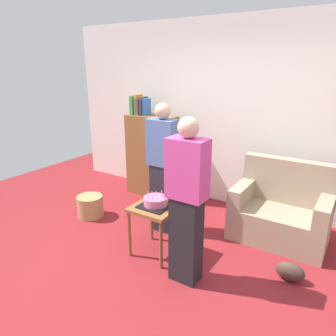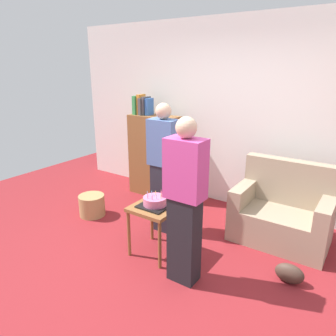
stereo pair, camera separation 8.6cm
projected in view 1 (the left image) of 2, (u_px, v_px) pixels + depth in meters
name	position (u px, v px, depth m)	size (l,w,h in m)	color
ground_plane	(160.00, 271.00, 3.28)	(8.00, 8.00, 0.00)	maroon
wall_back	(239.00, 116.00, 4.49)	(6.00, 0.10, 2.70)	silver
couch	(281.00, 212.00, 3.81)	(1.10, 0.70, 0.96)	gray
bookshelf	(152.00, 154.00, 5.05)	(0.80, 0.36, 1.61)	brown
side_table	(156.00, 213.00, 3.44)	(0.48, 0.48, 0.58)	brown
birthday_cake	(156.00, 202.00, 3.40)	(0.32, 0.32, 0.17)	black
person_blowing_candles	(163.00, 168.00, 3.87)	(0.36, 0.22, 1.63)	#23232D
person_holding_cake	(187.00, 202.00, 2.91)	(0.36, 0.22, 1.63)	black
wicker_basket	(90.00, 206.00, 4.42)	(0.36, 0.36, 0.30)	#A88451
handbag	(290.00, 271.00, 3.10)	(0.28, 0.14, 0.20)	#473328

